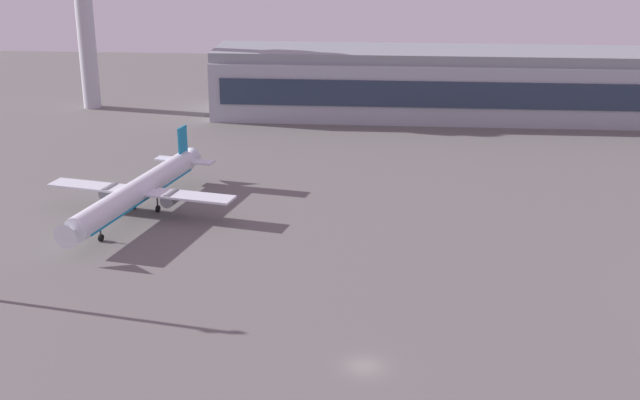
# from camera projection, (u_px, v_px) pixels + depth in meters

# --- Properties ---
(ground_plane) EXTENTS (416.00, 416.00, 0.00)m
(ground_plane) POSITION_uv_depth(u_px,v_px,m) (365.00, 366.00, 94.92)
(ground_plane) COLOR #605E5B
(terminal_building) EXTENTS (139.93, 22.40, 16.40)m
(terminal_building) POSITION_uv_depth(u_px,v_px,m) (502.00, 84.00, 203.90)
(terminal_building) COLOR #9EA3AD
(terminal_building) RESTS_ON ground
(control_tower) EXTENTS (8.00, 8.00, 47.59)m
(control_tower) POSITION_uv_depth(u_px,v_px,m) (83.00, 0.00, 207.55)
(control_tower) COLOR #A8A8B2
(control_tower) RESTS_ON ground
(airplane_taxiway_distant) EXTENTS (33.25, 42.45, 10.98)m
(airplane_taxiway_distant) POSITION_uv_depth(u_px,v_px,m) (139.00, 191.00, 140.07)
(airplane_taxiway_distant) COLOR silver
(airplane_taxiway_distant) RESTS_ON ground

